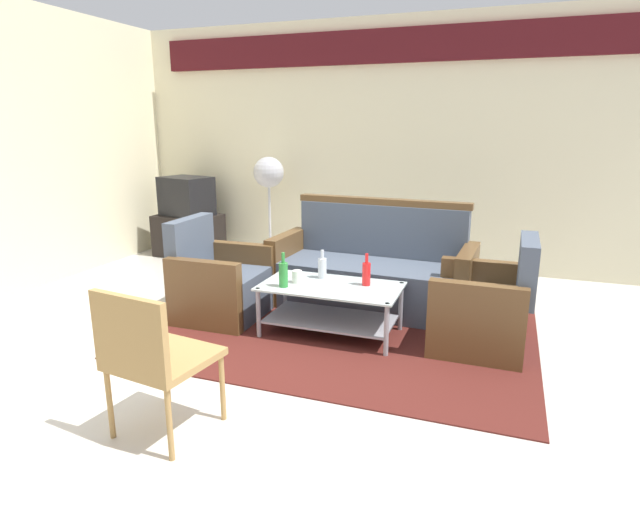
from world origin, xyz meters
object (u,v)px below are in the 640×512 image
(bottle_clear, at_px, (322,267))
(bottle_green, at_px, (283,274))
(television, at_px, (187,196))
(pedestal_fan, at_px, (269,179))
(armchair_right, at_px, (484,311))
(wicker_chair, at_px, (151,352))
(cup, at_px, (297,277))
(tv_stand, at_px, (189,235))
(bottle_red, at_px, (366,273))
(armchair_left, at_px, (220,285))
(couch, at_px, (372,274))
(coffee_table, at_px, (331,302))

(bottle_clear, height_order, bottle_green, bottle_green)
(television, height_order, pedestal_fan, pedestal_fan)
(armchair_right, xyz_separation_m, wicker_chair, (-1.58, -1.82, 0.21))
(armchair_right, relative_size, television, 1.23)
(cup, bearing_deg, tv_stand, 140.39)
(bottle_red, height_order, wicker_chair, wicker_chair)
(armchair_left, bearing_deg, pedestal_fan, -169.05)
(bottle_clear, relative_size, pedestal_fan, 0.19)
(cup, distance_m, wicker_chair, 1.64)
(couch, distance_m, armchair_left, 1.37)
(tv_stand, bearing_deg, cup, -39.61)
(pedestal_fan, bearing_deg, armchair_right, -34.03)
(couch, bearing_deg, bottle_red, 102.66)
(couch, xyz_separation_m, television, (-2.69, 1.10, 0.44))
(couch, distance_m, pedestal_fan, 2.07)
(tv_stand, bearing_deg, armchair_left, -49.99)
(bottle_green, distance_m, wicker_chair, 1.50)
(coffee_table, height_order, bottle_red, bottle_red)
(tv_stand, bearing_deg, coffee_table, -36.07)
(cup, distance_m, tv_stand, 2.95)
(armchair_left, height_order, cup, armchair_left)
(couch, relative_size, coffee_table, 1.67)
(couch, xyz_separation_m, bottle_clear, (-0.28, -0.58, 0.18))
(pedestal_fan, bearing_deg, tv_stand, -177.45)
(cup, bearing_deg, wicker_chair, -95.14)
(cup, bearing_deg, bottle_green, -113.18)
(bottle_green, height_order, television, television)
(armchair_left, distance_m, cup, 0.78)
(armchair_right, height_order, bottle_red, armchair_right)
(armchair_right, relative_size, tv_stand, 1.06)
(bottle_clear, distance_m, pedestal_fan, 2.22)
(coffee_table, bearing_deg, pedestal_fan, 126.77)
(pedestal_fan, height_order, wicker_chair, pedestal_fan)
(coffee_table, distance_m, television, 3.19)
(armchair_left, relative_size, bottle_green, 3.11)
(armchair_left, height_order, bottle_clear, armchair_left)
(wicker_chair, bearing_deg, pedestal_fan, 113.38)
(cup, height_order, wicker_chair, wicker_chair)
(bottle_green, relative_size, pedestal_fan, 0.22)
(bottle_red, bearing_deg, tv_stand, 147.99)
(bottle_red, bearing_deg, couch, 99.81)
(cup, bearing_deg, couch, 61.24)
(armchair_right, distance_m, television, 4.09)
(bottle_clear, distance_m, cup, 0.24)
(coffee_table, height_order, bottle_clear, bottle_clear)
(armchair_left, xyz_separation_m, bottle_clear, (0.90, 0.11, 0.21))
(coffee_table, relative_size, tv_stand, 1.38)
(couch, xyz_separation_m, tv_stand, (-2.69, 1.10, -0.06))
(armchair_left, height_order, coffee_table, armchair_left)
(bottle_green, distance_m, cup, 0.16)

